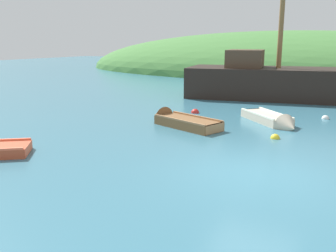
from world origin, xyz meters
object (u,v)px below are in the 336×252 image
Objects in this scene: sailing_ship at (315,88)px; buoy_white at (325,119)px; rowboat_far at (178,122)px; rowboat_center at (273,121)px; buoy_red at (195,113)px; buoy_yellow at (275,138)px.

sailing_ship is 55.06× the size of buoy_white.
rowboat_far is at bearing -122.88° from sailing_ship.
rowboat_center is at bearing -129.23° from rowboat_far.
buoy_red is 5.72m from buoy_yellow.
sailing_ship is at bearing 91.74° from buoy_yellow.
rowboat_center is (-0.42, -8.20, -0.58)m from sailing_ship.
buoy_red is (-4.49, -7.58, -0.70)m from sailing_ship.
buoy_white is 0.97× the size of buoy_yellow.
buoy_red is 1.22× the size of buoy_white.
rowboat_far is (-3.49, -2.28, 0.01)m from rowboat_center.
rowboat_far is at bearing 177.46° from buoy_yellow.
rowboat_far is (-3.91, -10.48, -0.57)m from sailing_ship.
buoy_red is 6.18m from buoy_white.
sailing_ship is 10.70m from buoy_yellow.
buoy_yellow is (4.81, -3.09, 0.00)m from buoy_red.
sailing_ship is 53.63× the size of buoy_yellow.
buoy_white is at bearing -121.63° from rowboat_far.
rowboat_far is at bearing -103.91° from rowboat_center.
sailing_ship is 8.84m from buoy_red.
rowboat_center is 4.12m from buoy_red.
buoy_white is (1.86, 2.33, -0.12)m from rowboat_center.
sailing_ship reaches higher than rowboat_far.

